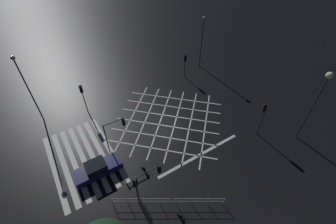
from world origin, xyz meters
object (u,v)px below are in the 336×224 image
object	(u,v)px
traffic_light_ne_main	(263,113)
street_lamp_east	(202,34)
traffic_light_median_south	(116,128)
street_lamp_far	(322,90)
traffic_light_nw_main	(185,62)
waiting_car	(97,169)
traffic_light_se_cross	(151,176)
traffic_light_sw_main	(83,94)
street_lamp_west	(25,82)
traffic_light_se_main	(136,186)

from	to	relation	value
traffic_light_ne_main	street_lamp_east	world-z (taller)	street_lamp_east
traffic_light_median_south	street_lamp_east	size ratio (longest dim) A/B	0.48
traffic_light_median_south	street_lamp_far	xyz separation A→B (m)	(9.25, 16.90, 3.65)
traffic_light_nw_main	waiting_car	bearing A→B (deg)	-61.06
traffic_light_se_cross	traffic_light_sw_main	xyz separation A→B (m)	(-13.44, -1.46, 0.49)
traffic_light_median_south	traffic_light_ne_main	world-z (taller)	traffic_light_ne_main
traffic_light_se_cross	street_lamp_far	xyz separation A→B (m)	(2.93, 16.58, 4.01)
traffic_light_nw_main	street_lamp_west	size ratio (longest dim) A/B	0.43
traffic_light_se_main	traffic_light_nw_main	world-z (taller)	traffic_light_nw_main
street_lamp_west	street_lamp_east	bearing A→B (deg)	89.51
traffic_light_se_cross	street_lamp_east	world-z (taller)	street_lamp_east
traffic_light_se_main	traffic_light_sw_main	bearing A→B (deg)	-0.12
traffic_light_nw_main	waiting_car	xyz separation A→B (m)	(9.23, -16.68, -1.93)
street_lamp_far	traffic_light_median_south	bearing A→B (deg)	-118.68
waiting_car	traffic_light_nw_main	bearing A→B (deg)	28.94
traffic_light_nw_main	traffic_light_sw_main	world-z (taller)	traffic_light_sw_main
traffic_light_se_main	traffic_light_se_cross	world-z (taller)	traffic_light_se_main
traffic_light_se_cross	street_lamp_far	world-z (taller)	street_lamp_far
traffic_light_nw_main	street_lamp_west	distance (m)	19.97
street_lamp_west	waiting_car	distance (m)	12.13
street_lamp_east	street_lamp_west	xyz separation A→B (m)	(-0.20, -23.61, 0.01)
traffic_light_sw_main	street_lamp_east	size ratio (longest dim) A/B	0.51
traffic_light_median_south	street_lamp_far	bearing A→B (deg)	-28.68
traffic_light_median_south	traffic_light_ne_main	bearing A→B (deg)	-25.54
traffic_light_median_south	traffic_light_nw_main	size ratio (longest dim) A/B	1.04
traffic_light_se_main	street_lamp_east	xyz separation A→B (m)	(-15.23, 18.72, 2.79)
traffic_light_se_main	traffic_light_nw_main	distance (m)	20.32
traffic_light_se_main	traffic_light_median_south	world-z (taller)	traffic_light_median_south
street_lamp_west	street_lamp_far	world-z (taller)	street_lamp_west
traffic_light_sw_main	street_lamp_east	xyz separation A→B (m)	(-1.48, 18.69, 2.45)
traffic_light_sw_main	traffic_light_se_main	bearing A→B (deg)	-0.12
street_lamp_west	traffic_light_se_main	bearing A→B (deg)	17.56
traffic_light_se_main	street_lamp_west	size ratio (longest dim) A/B	0.43
traffic_light_se_cross	waiting_car	bearing A→B (deg)	127.54
traffic_light_median_south	traffic_light_nw_main	distance (m)	15.48
traffic_light_sw_main	traffic_light_ne_main	xyz separation A→B (m)	(13.64, 14.77, 0.12)
traffic_light_ne_main	waiting_car	size ratio (longest dim) A/B	0.95
traffic_light_nw_main	traffic_light_sw_main	xyz separation A→B (m)	(0.14, -14.80, 0.29)
traffic_light_ne_main	waiting_car	bearing A→B (deg)	74.72
traffic_light_nw_main	street_lamp_east	size ratio (longest dim) A/B	0.46
street_lamp_west	waiting_car	world-z (taller)	street_lamp_west
traffic_light_se_main	traffic_light_sw_main	size ratio (longest dim) A/B	0.88
traffic_light_se_cross	street_lamp_far	distance (m)	17.31
traffic_light_median_south	street_lamp_west	size ratio (longest dim) A/B	0.45
traffic_light_se_cross	waiting_car	size ratio (longest dim) A/B	0.74
traffic_light_sw_main	street_lamp_west	xyz separation A→B (m)	(-1.68, -4.91, 2.45)
street_lamp_east	street_lamp_far	xyz separation A→B (m)	(17.85, -0.65, 1.06)
traffic_light_median_south	waiting_car	distance (m)	4.16
traffic_light_se_cross	traffic_light_sw_main	bearing A→B (deg)	96.21
street_lamp_far	waiting_car	world-z (taller)	street_lamp_far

